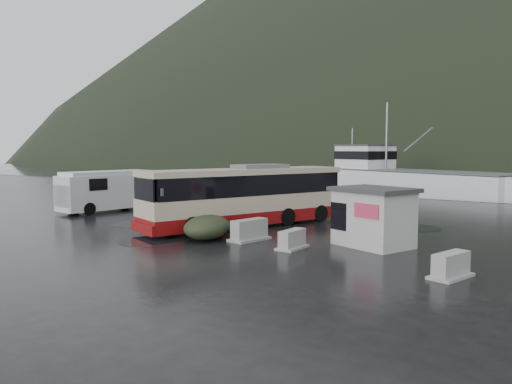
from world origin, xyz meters
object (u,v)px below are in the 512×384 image
Objects in this scene: ticket_kiosk at (373,246)px; dome_tent at (207,239)px; waste_bin_left at (202,227)px; waste_bin_right at (219,227)px; coach_bus at (246,226)px; jersey_barrier_a at (249,240)px; white_van at (108,211)px; jersey_barrier_c at (450,278)px; fishing_trawler at (408,189)px; jersey_barrier_b at (292,249)px.

dome_tent is at bearing -138.40° from ticket_kiosk.
ticket_kiosk is (8.62, 0.23, 0.00)m from waste_bin_left.
waste_bin_right reaches higher than dome_tent.
jersey_barrier_a is (2.35, -2.97, 0.00)m from coach_bus.
white_van is at bearing -164.25° from ticket_kiosk.
jersey_barrier_a reaches higher than jersey_barrier_c.
jersey_barrier_c is at bearing -4.89° from white_van.
fishing_trawler reaches higher than jersey_barrier_c.
jersey_barrier_b is (5.55, -2.43, 0.00)m from waste_bin_right.
ticket_kiosk reaches higher than dome_tent.
coach_bus is 10.36m from white_van.
white_van is (-10.36, -0.04, 0.00)m from coach_bus.
jersey_barrier_a is 8.51m from jersey_barrier_c.
fishing_trawler is (0.96, 28.33, 0.00)m from waste_bin_left.
waste_bin_left is at bearing 166.26° from jersey_barrier_c.
waste_bin_left is at bearing -2.08° from white_van.
white_van is 2.00× the size of ticket_kiosk.
fishing_trawler is at bearing 92.55° from dome_tent.
ticket_kiosk is (7.89, -0.20, 0.00)m from waste_bin_right.
jersey_barrier_b is (4.68, -3.43, 0.00)m from coach_bus.
coach_bus is 7.13m from ticket_kiosk.
coach_bus reaches higher than waste_bin_left.
jersey_barrier_a is at bearing 170.06° from jersey_barrier_c.
waste_bin_left is at bearing 134.94° from dome_tent.
jersey_barrier_c is 0.06× the size of fishing_trawler.
dome_tent is at bearing -59.48° from coach_bus.
white_van is 3.76× the size of waste_bin_right.
white_van reaches higher than jersey_barrier_a.
waste_bin_left is 0.97× the size of jersey_barrier_c.
waste_bin_right is 0.07× the size of fishing_trawler.
waste_bin_left is 0.83× the size of jersey_barrier_a.
ticket_kiosk reaches higher than waste_bin_right.
jersey_barrier_c is (21.09, -4.39, 0.00)m from white_van.
white_van is at bearing -89.64° from fishing_trawler.
jersey_barrier_a is 30.03m from fishing_trawler.
coach_bus is 4.18× the size of dome_tent.
coach_bus is 7.14× the size of jersey_barrier_c.
coach_bus reaches higher than ticket_kiosk.
jersey_barrier_b is at bearing -5.80° from white_van.
dome_tent is at bearing -60.02° from waste_bin_right.
waste_bin_right is at bearing 30.34° from waste_bin_left.
jersey_barrier_a is at bearing 168.92° from jersey_barrier_b.
coach_bus is 3.79m from jersey_barrier_a.
fishing_trawler is (-0.64, 26.91, 0.00)m from coach_bus.
ticket_kiosk is at bearing 43.57° from jersey_barrier_b.
jersey_barrier_a is 1.21× the size of jersey_barrier_b.
waste_bin_left is at bearing -149.66° from waste_bin_right.
ticket_kiosk is 3.24m from jersey_barrier_b.
waste_bin_left is 4.24m from jersey_barrier_a.
jersey_barrier_c is (10.01, -0.69, 0.00)m from dome_tent.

